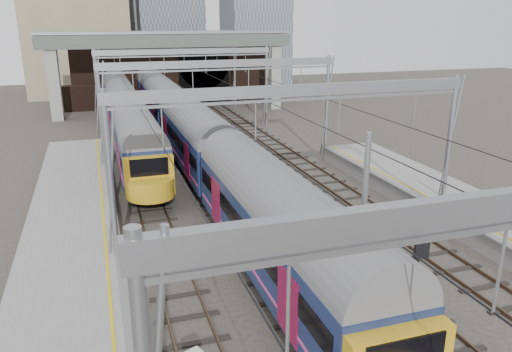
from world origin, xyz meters
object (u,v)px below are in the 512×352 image
object	(u,v)px
train_main	(176,116)
signal_near_left	(356,288)
signal_near_centre	(415,288)
train_second	(117,92)

from	to	relation	value
train_main	signal_near_left	world-z (taller)	signal_near_left
signal_near_left	signal_near_centre	bearing A→B (deg)	-0.28
train_second	signal_near_left	xyz separation A→B (m)	(3.96, -48.81, 0.85)
train_main	signal_near_left	bearing A→B (deg)	-90.08
train_second	signal_near_centre	world-z (taller)	signal_near_centre
train_main	signal_near_centre	size ratio (longest dim) A/B	12.89
train_main	signal_near_left	distance (m)	31.66
train_main	signal_near_centre	bearing A→B (deg)	-87.10
train_main	signal_near_left	size ratio (longest dim) A/B	12.59
train_main	train_second	world-z (taller)	train_main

